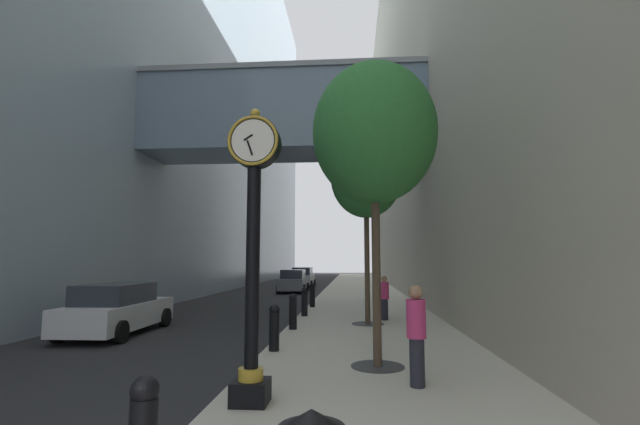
{
  "coord_description": "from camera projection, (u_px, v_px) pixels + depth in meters",
  "views": [
    {
      "loc": [
        2.21,
        -1.44,
        2.31
      ],
      "look_at": [
        0.82,
        16.72,
        4.34
      ],
      "focal_mm": 24.25,
      "sensor_mm": 36.0,
      "label": 1
    }
  ],
  "objects": [
    {
      "name": "sidewalk_right",
      "position": [
        361.0,
        292.0,
        30.86
      ],
      "size": [
        5.47,
        80.0,
        0.14
      ],
      "primitive_type": "cube",
      "color": "beige",
      "rests_on": "ground"
    },
    {
      "name": "bollard_fourth",
      "position": [
        293.0,
        311.0,
        13.78
      ],
      "size": [
        0.27,
        0.27,
        1.12
      ],
      "color": "black",
      "rests_on": "sidewalk_right"
    },
    {
      "name": "building_block_left",
      "position": [
        173.0,
        40.0,
        34.07
      ],
      "size": [
        22.21,
        80.0,
        39.48
      ],
      "color": "#93A8B7",
      "rests_on": "ground"
    },
    {
      "name": "street_tree_near",
      "position": [
        374.0,
        134.0,
        9.41
      ],
      "size": [
        2.7,
        2.7,
        6.5
      ],
      "color": "#333335",
      "rests_on": "sidewalk_right"
    },
    {
      "name": "bollard_fifth",
      "position": [
        305.0,
        301.0,
        17.07
      ],
      "size": [
        0.27,
        0.27,
        1.12
      ],
      "color": "black",
      "rests_on": "sidewalk_right"
    },
    {
      "name": "bollard_third",
      "position": [
        274.0,
        326.0,
        10.5
      ],
      "size": [
        0.27,
        0.27,
        1.12
      ],
      "color": "black",
      "rests_on": "sidewalk_right"
    },
    {
      "name": "pedestrian_by_clock",
      "position": [
        384.0,
        297.0,
        15.95
      ],
      "size": [
        0.35,
        0.35,
        1.61
      ],
      "color": "#23232D",
      "rests_on": "sidewalk_right"
    },
    {
      "name": "car_grey_far",
      "position": [
        293.0,
        281.0,
        31.58
      ],
      "size": [
        2.02,
        4.01,
        1.65
      ],
      "color": "slate",
      "rests_on": "ground"
    },
    {
      "name": "street_tree_mid_near",
      "position": [
        366.0,
        178.0,
        15.41
      ],
      "size": [
        2.53,
        2.53,
        6.59
      ],
      "color": "#333335",
      "rests_on": "sidewalk_right"
    },
    {
      "name": "car_silver_mid",
      "position": [
        303.0,
        278.0,
        37.65
      ],
      "size": [
        1.98,
        4.08,
        1.73
      ],
      "color": "#B7BABF",
      "rests_on": "ground"
    },
    {
      "name": "street_clock",
      "position": [
        253.0,
        236.0,
        6.85
      ],
      "size": [
        0.84,
        0.55,
        4.65
      ],
      "color": "black",
      "rests_on": "sidewalk_right"
    },
    {
      "name": "bollard_sixth",
      "position": [
        312.0,
        294.0,
        20.35
      ],
      "size": [
        0.27,
        0.27,
        1.12
      ],
      "color": "black",
      "rests_on": "sidewalk_right"
    },
    {
      "name": "car_white_near",
      "position": [
        117.0,
        309.0,
        13.69
      ],
      "size": [
        2.12,
        4.63,
        1.58
      ],
      "color": "silver",
      "rests_on": "ground"
    },
    {
      "name": "building_block_right",
      "position": [
        456.0,
        72.0,
        32.11
      ],
      "size": [
        9.0,
        80.0,
        32.48
      ],
      "color": "#A89E89",
      "rests_on": "ground"
    },
    {
      "name": "pedestrian_walking",
      "position": [
        416.0,
        332.0,
        7.56
      ],
      "size": [
        0.43,
        0.43,
        1.74
      ],
      "color": "#23232D",
      "rests_on": "sidewalk_right"
    },
    {
      "name": "ground_plane",
      "position": [
        319.0,
        296.0,
        28.09
      ],
      "size": [
        110.0,
        110.0,
        0.0
      ],
      "primitive_type": "plane",
      "color": "#262628",
      "rests_on": "ground"
    }
  ]
}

